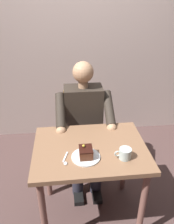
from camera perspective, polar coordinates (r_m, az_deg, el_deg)
ground_plane at (r=2.26m, az=0.68°, el=-24.31°), size 14.00×14.00×0.00m
cafe_rear_panel at (r=2.84m, az=-2.91°, el=22.34°), size 6.40×0.12×3.00m
dining_table at (r=1.79m, az=0.79°, el=-11.88°), size 0.86×0.65×0.75m
chair at (r=2.40m, az=-1.09°, el=-4.41°), size 0.42×0.42×0.90m
seated_person at (r=2.17m, az=-0.71°, el=-3.41°), size 0.53×0.58×1.26m
dessert_plate at (r=1.62m, az=-0.29°, el=-11.38°), size 0.21×0.21×0.01m
cake_slice at (r=1.60m, az=-0.30°, el=-10.23°), size 0.09×0.11×0.09m
coffee_cup at (r=1.62m, az=9.66°, el=-10.36°), size 0.12×0.09×0.08m
dessert_spoon at (r=1.60m, az=-5.53°, el=-12.17°), size 0.04×0.14×0.01m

